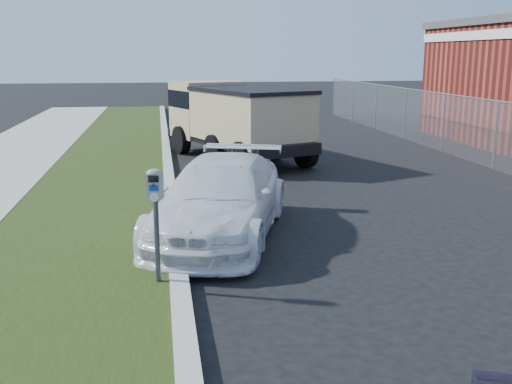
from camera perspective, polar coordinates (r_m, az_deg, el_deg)
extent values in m
plane|color=black|center=(8.57, 10.46, -7.68)|extent=(120.00, 120.00, 0.00)
cube|color=#98988F|center=(9.97, -7.77, -4.16)|extent=(0.25, 50.00, 0.15)
cube|color=black|center=(10.08, -16.92, -4.50)|extent=(3.00, 50.00, 0.13)
plane|color=slate|center=(17.11, 21.86, 5.02)|extent=(0.00, 30.00, 30.00)
cylinder|color=gray|center=(17.03, 22.12, 8.01)|extent=(0.04, 30.00, 0.04)
cylinder|color=gray|center=(17.11, 21.86, 5.02)|extent=(0.06, 0.06, 1.80)
cylinder|color=gray|center=(19.72, 17.42, 6.29)|extent=(0.06, 0.06, 1.80)
cylinder|color=gray|center=(22.43, 14.01, 7.23)|extent=(0.06, 0.06, 1.80)
cylinder|color=gray|center=(25.21, 11.34, 7.95)|extent=(0.06, 0.06, 1.80)
cylinder|color=gray|center=(28.03, 9.20, 8.52)|extent=(0.06, 0.06, 1.80)
cylinder|color=gray|center=(30.89, 7.44, 8.97)|extent=(0.06, 0.06, 1.80)
cylinder|color=#3F4247|center=(7.75, -9.41, -4.61)|extent=(0.08, 0.08, 1.07)
cube|color=gray|center=(7.57, -9.61, 0.56)|extent=(0.21, 0.16, 0.32)
ellipsoid|color=gray|center=(7.54, -9.66, 1.74)|extent=(0.23, 0.17, 0.12)
cube|color=black|center=(7.48, -9.75, 1.24)|extent=(0.13, 0.04, 0.09)
cube|color=navy|center=(7.51, -9.71, 0.37)|extent=(0.12, 0.03, 0.07)
cylinder|color=silver|center=(7.54, -9.68, -0.50)|extent=(0.12, 0.03, 0.12)
cube|color=#3F4247|center=(7.50, -9.72, 0.61)|extent=(0.04, 0.02, 0.05)
imported|color=white|center=(10.05, -3.35, -0.53)|extent=(3.11, 4.81, 1.30)
cube|color=black|center=(17.34, -1.67, 5.10)|extent=(3.74, 5.78, 0.30)
cube|color=tan|center=(19.00, -4.57, 7.89)|extent=(2.43, 2.16, 1.71)
cube|color=black|center=(18.97, -4.59, 8.92)|extent=(2.46, 2.19, 0.51)
cube|color=tan|center=(16.66, -0.54, 7.23)|extent=(3.22, 4.09, 1.37)
cube|color=black|center=(16.61, -0.54, 9.66)|extent=(3.33, 4.20, 0.10)
cube|color=black|center=(19.81, -5.57, 5.84)|extent=(1.96, 0.87, 0.26)
cylinder|color=black|center=(18.61, -7.14, 4.95)|extent=(0.57, 0.90, 0.86)
cylinder|color=black|center=(19.47, -1.80, 5.39)|extent=(0.57, 0.90, 0.86)
cylinder|color=black|center=(16.54, -3.94, 4.02)|extent=(0.57, 0.90, 0.86)
cylinder|color=black|center=(17.50, 1.85, 4.53)|extent=(0.57, 0.90, 0.86)
cylinder|color=black|center=(15.20, -1.33, 3.25)|extent=(0.57, 0.90, 0.86)
cylinder|color=black|center=(16.23, 4.76, 3.83)|extent=(0.57, 0.90, 0.86)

